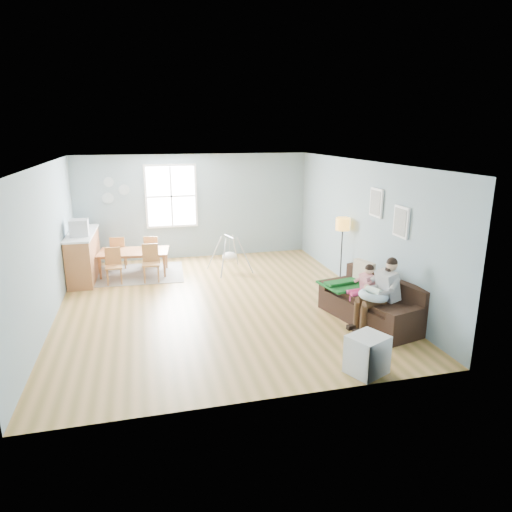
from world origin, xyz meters
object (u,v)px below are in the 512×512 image
object	(u,v)px
chair_se	(151,261)
chair_ne	(152,250)
baby_swing	(230,256)
toddler	(364,283)
storage_cube	(367,355)
chair_nw	(118,251)
chair_sw	(113,264)
dining_table	(134,263)
counter	(84,255)
father	(380,291)
floor_lamp	(343,230)
sofa	(373,306)
monitor	(79,228)

from	to	relation	value
chair_se	chair_ne	bearing A→B (deg)	87.19
chair_se	baby_swing	distance (m)	1.85
toddler	storage_cube	distance (m)	2.02
chair_nw	chair_sw	bearing A→B (deg)	-93.28
dining_table	counter	xyz separation A→B (m)	(-1.10, -0.01, 0.26)
storage_cube	baby_swing	xyz separation A→B (m)	(-0.93, 5.13, 0.11)
father	chair_ne	distance (m)	5.92
floor_lamp	baby_swing	bearing A→B (deg)	146.23
chair_sw	chair_se	bearing A→B (deg)	-2.65
floor_lamp	chair_ne	size ratio (longest dim) A/B	1.87
floor_lamp	counter	size ratio (longest dim) A/B	0.77
sofa	counter	world-z (taller)	counter
chair_sw	monitor	xyz separation A→B (m)	(-0.66, 0.15, 0.81)
baby_swing	chair_nw	bearing A→B (deg)	160.25
father	toddler	distance (m)	0.46
sofa	chair_ne	xyz separation A→B (m)	(-3.68, 4.38, 0.16)
floor_lamp	chair_sw	bearing A→B (deg)	165.09
storage_cube	counter	world-z (taller)	counter
counter	baby_swing	distance (m)	3.33
chair_ne	monitor	xyz separation A→B (m)	(-1.51, -0.91, 0.81)
chair_se	monitor	size ratio (longest dim) A/B	2.14
storage_cube	counter	size ratio (longest dim) A/B	0.33
sofa	floor_lamp	world-z (taller)	floor_lamp
chair_se	chair_nw	world-z (taller)	chair_se
sofa	father	bearing A→B (deg)	-100.38
chair_ne	counter	size ratio (longest dim) A/B	0.41
chair_sw	chair_nw	size ratio (longest dim) A/B	0.98
father	chair_sw	xyz separation A→B (m)	(-4.49, 3.61, -0.23)
counter	toddler	bearing A→B (deg)	-35.82
chair_nw	storage_cube	bearing A→B (deg)	-59.88
storage_cube	chair_sw	bearing A→B (deg)	125.84
chair_se	baby_swing	xyz separation A→B (m)	(1.84, 0.22, -0.07)
counter	chair_sw	bearing A→B (deg)	-37.89
chair_sw	monitor	distance (m)	1.06
floor_lamp	chair_se	size ratio (longest dim) A/B	1.78
storage_cube	monitor	world-z (taller)	monitor
chair_ne	father	bearing A→B (deg)	-52.19
floor_lamp	chair_ne	world-z (taller)	floor_lamp
floor_lamp	chair_se	distance (m)	4.29
dining_table	baby_swing	size ratio (longest dim) A/B	1.53
dining_table	baby_swing	bearing A→B (deg)	-2.17
sofa	father	size ratio (longest dim) A/B	1.70
chair_nw	dining_table	bearing A→B (deg)	-57.03
chair_sw	monitor	world-z (taller)	monitor
toddler	dining_table	bearing A→B (deg)	137.25
toddler	monitor	bearing A→B (deg)	146.93
dining_table	chair_se	bearing A→B (deg)	-50.27
floor_lamp	chair_nw	bearing A→B (deg)	153.37
chair_ne	chair_sw	bearing A→B (deg)	-128.79
sofa	chair_sw	bearing A→B (deg)	143.87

